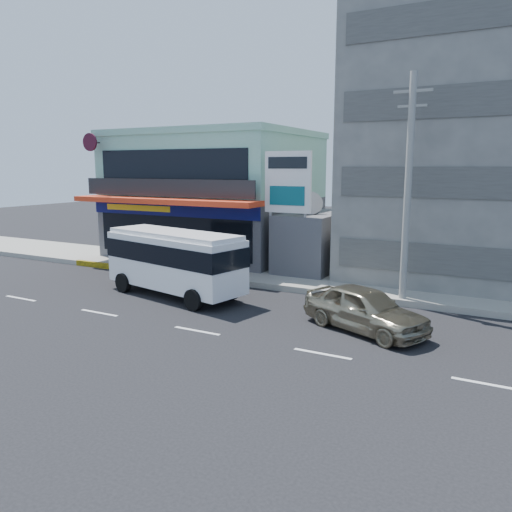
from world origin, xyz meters
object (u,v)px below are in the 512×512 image
Objects in this scene: shop_building at (216,198)px; sedan at (365,309)px; satellite_dish at (309,213)px; minibus at (174,258)px; billboard at (288,189)px; motorcycle_rider at (187,267)px; utility_pole_near at (408,189)px.

shop_building is 2.48× the size of sedan.
minibus is (-3.90, -7.18, -1.72)m from satellite_dish.
satellite_dish is at bearing 58.22° from sedan.
minibus is at bearing -122.30° from billboard.
satellite_dish reaches higher than motorcycle_rider.
utility_pole_near reaches higher than billboard.
utility_pole_near is 6.17m from sedan.
sedan is (6.04, -6.21, -4.08)m from billboard.
sedan is at bearing -38.98° from shop_building.
satellite_dish is 0.15× the size of utility_pole_near.
shop_building reaches higher than minibus.
sedan is 11.55m from motorcycle_rider.
sedan is at bearing -19.25° from motorcycle_rider.
billboard is (-0.50, -1.80, 1.35)m from satellite_dish.
motorcycle_rider is at bearing -141.96° from satellite_dish.
sedan is at bearing -5.04° from minibus.
minibus is (-3.40, -5.38, -3.08)m from billboard.
billboard is (7.50, -4.75, 0.93)m from shop_building.
minibus is at bearing -160.13° from utility_pole_near.
shop_building is 8.28m from motorcycle_rider.
shop_building reaches higher than satellite_dish.
shop_building reaches higher than billboard.
motorcycle_rider is at bearing 94.31° from sedan.
shop_building is 8.27× the size of satellite_dish.
billboard is 1.38× the size of sedan.
motorcycle_rider is at bearing 116.25° from minibus.
satellite_dish is (8.00, -2.95, -0.42)m from shop_building.
satellite_dish is 0.19× the size of minibus.
satellite_dish is 7.17m from utility_pole_near.
billboard is 9.57m from sedan.
satellite_dish is 2.31m from billboard.
satellite_dish reaches higher than minibus.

